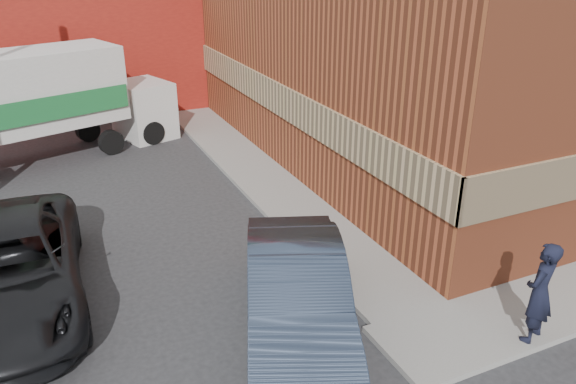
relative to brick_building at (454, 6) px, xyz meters
name	(u,v)px	position (x,y,z in m)	size (l,w,h in m)	color
ground	(384,325)	(-8.50, -9.00, -4.68)	(90.00, 90.00, 0.00)	#28282B
brick_building	(454,6)	(0.00, 0.00, 0.00)	(14.25, 18.25, 9.36)	#994427
sidewalk_west	(246,164)	(-7.90, 0.00, -4.62)	(1.80, 18.00, 0.12)	gray
warehouse	(8,43)	(-14.50, 11.00, -1.87)	(16.30, 8.30, 5.60)	maroon
man	(540,293)	(-6.40, -10.55, -3.59)	(0.71, 0.46, 1.94)	black
sedan	(297,295)	(-10.12, -8.50, -3.85)	(1.77, 5.08, 1.67)	#303C51
suv_a	(6,270)	(-14.91, -5.38, -3.84)	(2.80, 6.07, 1.69)	black
box_truck	(53,96)	(-13.28, 3.48, -2.60)	(7.63, 4.26, 3.61)	silver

